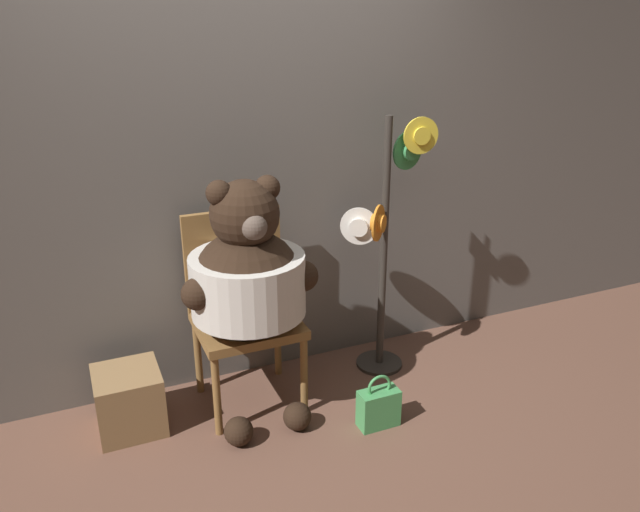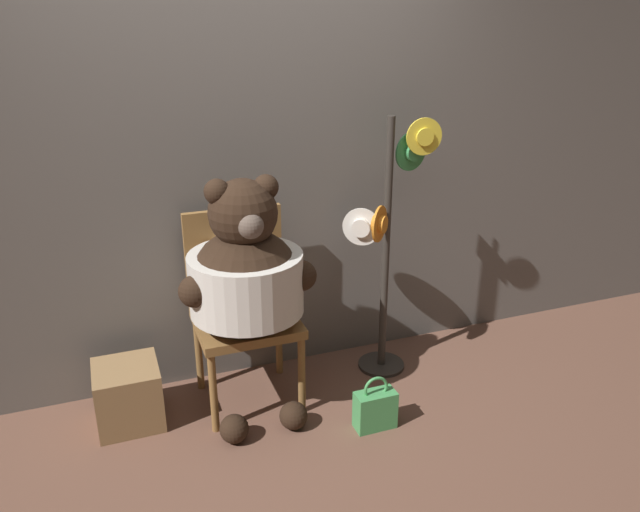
# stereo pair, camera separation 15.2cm
# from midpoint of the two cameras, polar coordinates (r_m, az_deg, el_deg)

# --- Properties ---
(ground_plane) EXTENTS (14.00, 14.00, 0.00)m
(ground_plane) POSITION_cam_midpoint_polar(r_m,az_deg,el_deg) (3.47, -5.36, -14.41)
(ground_plane) COLOR brown
(wall_back) EXTENTS (8.00, 0.10, 2.27)m
(wall_back) POSITION_cam_midpoint_polar(r_m,az_deg,el_deg) (3.47, -8.93, 6.32)
(wall_back) COLOR #66605B
(wall_back) RESTS_ON ground_plane
(chair) EXTENTS (0.53, 0.48, 1.05)m
(chair) POSITION_cam_midpoint_polar(r_m,az_deg,el_deg) (3.39, -8.43, -4.24)
(chair) COLOR olive
(chair) RESTS_ON ground_plane
(teddy_bear) EXTENTS (0.70, 0.62, 1.30)m
(teddy_bear) POSITION_cam_midpoint_polar(r_m,az_deg,el_deg) (3.15, -7.98, -2.03)
(teddy_bear) COLOR black
(teddy_bear) RESTS_ON ground_plane
(hat_display_rack) EXTENTS (0.50, 0.31, 1.52)m
(hat_display_rack) POSITION_cam_midpoint_polar(r_m,az_deg,el_deg) (3.56, 4.79, 1.53)
(hat_display_rack) COLOR #332D28
(hat_display_rack) RESTS_ON ground_plane
(handbag_on_ground) EXTENTS (0.21, 0.11, 0.30)m
(handbag_on_ground) POSITION_cam_midpoint_polar(r_m,az_deg,el_deg) (3.34, 4.04, -13.63)
(handbag_on_ground) COLOR #479E56
(handbag_on_ground) RESTS_ON ground_plane
(wooden_crate) EXTENTS (0.33, 0.33, 0.33)m
(wooden_crate) POSITION_cam_midpoint_polar(r_m,az_deg,el_deg) (3.46, -18.30, -12.43)
(wooden_crate) COLOR #937047
(wooden_crate) RESTS_ON ground_plane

